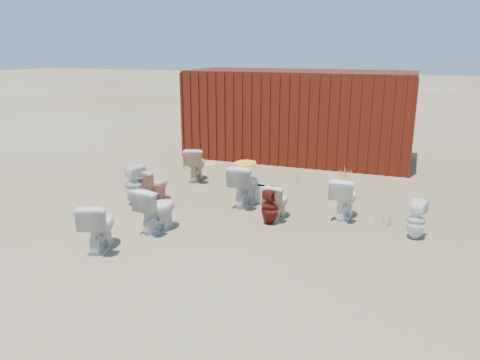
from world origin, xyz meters
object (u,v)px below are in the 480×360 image
(toilet_back_beige_left, at_px, (195,164))
(loose_tank, at_px, (256,193))
(toilet_back_yellowlid, at_px, (245,185))
(toilet_front_maroon, at_px, (270,206))
(toilet_back_e, at_px, (416,220))
(toilet_back_beige_right, at_px, (277,201))
(toilet_front_a, at_px, (99,226))
(toilet_front_pink, at_px, (154,185))
(toilet_front_e, at_px, (344,198))
(toilet_back_a, at_px, (134,185))
(shipping_container, at_px, (299,115))
(toilet_front_c, at_px, (157,209))

(toilet_back_beige_left, relative_size, loose_tank, 1.58)
(toilet_back_beige_left, distance_m, toilet_back_yellowlid, 2.12)
(toilet_front_maroon, height_order, toilet_back_e, toilet_front_maroon)
(toilet_back_beige_right, bearing_deg, toilet_front_a, 50.11)
(toilet_front_maroon, bearing_deg, toilet_front_pink, 15.09)
(toilet_front_pink, bearing_deg, toilet_back_beige_left, -81.39)
(toilet_front_e, xyz_separation_m, toilet_back_a, (-3.97, -0.71, 0.02))
(toilet_back_a, xyz_separation_m, loose_tank, (2.17, 1.06, -0.24))
(toilet_front_pink, xyz_separation_m, toilet_back_yellowlid, (1.80, 0.39, 0.08))
(toilet_back_a, xyz_separation_m, toilet_back_beige_left, (0.35, 2.00, -0.02))
(toilet_back_yellowlid, bearing_deg, toilet_front_e, -178.76)
(toilet_front_maroon, bearing_deg, shipping_container, -57.60)
(toilet_back_beige_left, bearing_deg, toilet_front_maroon, 124.34)
(toilet_front_e, bearing_deg, toilet_back_e, 160.89)
(loose_tank, bearing_deg, toilet_back_a, -142.06)
(toilet_back_e, bearing_deg, toilet_front_a, 38.43)
(toilet_front_a, distance_m, toilet_back_beige_left, 4.03)
(toilet_back_yellowlid, bearing_deg, toilet_front_c, 64.06)
(toilet_back_beige_left, height_order, loose_tank, toilet_back_beige_left)
(toilet_front_maroon, height_order, toilet_back_beige_left, toilet_back_beige_left)
(shipping_container, bearing_deg, toilet_front_pink, -109.86)
(toilet_back_beige_right, xyz_separation_m, toilet_back_yellowlid, (-0.80, 0.48, 0.09))
(toilet_front_a, bearing_deg, toilet_front_pink, -98.60)
(toilet_back_e, bearing_deg, toilet_front_pink, 10.72)
(toilet_back_e, bearing_deg, shipping_container, -44.64)
(shipping_container, distance_m, toilet_front_a, 7.37)
(toilet_back_a, relative_size, toilet_back_beige_left, 1.04)
(toilet_front_maroon, xyz_separation_m, toilet_front_e, (1.17, 0.76, 0.06))
(toilet_back_beige_right, bearing_deg, loose_tank, -46.76)
(toilet_back_a, bearing_deg, toilet_back_yellowlid, -132.04)
(toilet_front_c, distance_m, toilet_front_e, 3.34)
(toilet_front_e, distance_m, toilet_back_beige_left, 3.84)
(toilet_front_c, distance_m, toilet_back_yellowlid, 1.99)
(toilet_back_beige_right, xyz_separation_m, loose_tank, (-0.67, 0.82, -0.16))
(shipping_container, height_order, toilet_front_maroon, shipping_container)
(toilet_front_maroon, xyz_separation_m, toilet_back_e, (2.41, 0.20, -0.01))
(toilet_front_pink, xyz_separation_m, toilet_back_beige_right, (2.60, -0.09, -0.01))
(toilet_back_beige_left, bearing_deg, loose_tank, 137.05)
(toilet_back_a, distance_m, toilet_back_beige_left, 2.03)
(shipping_container, bearing_deg, toilet_front_maroon, -81.30)
(toilet_back_a, distance_m, toilet_back_yellowlid, 2.17)
(toilet_front_pink, relative_size, toilet_back_yellowlid, 0.81)
(toilet_front_maroon, bearing_deg, toilet_front_e, -123.34)
(toilet_back_e, bearing_deg, toilet_front_maroon, 17.65)
(toilet_front_e, xyz_separation_m, loose_tank, (-1.80, 0.35, -0.21))
(shipping_container, relative_size, toilet_front_pink, 8.85)
(toilet_back_beige_left, bearing_deg, toilet_back_a, 64.34)
(toilet_front_a, relative_size, toilet_back_beige_left, 0.98)
(toilet_front_e, bearing_deg, toilet_back_a, 15.21)
(shipping_container, distance_m, toilet_front_maroon, 5.37)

